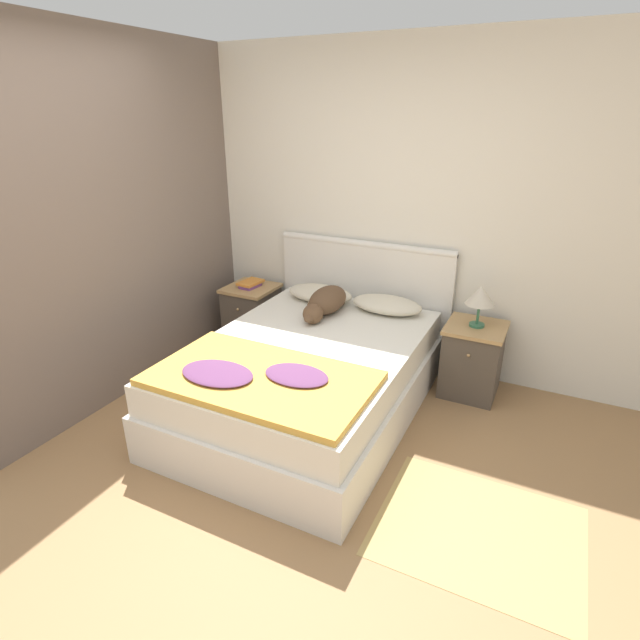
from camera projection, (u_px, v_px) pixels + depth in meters
name	position (u px, v px, depth m)	size (l,w,h in m)	color
ground_plane	(231.00, 504.00, 2.78)	(16.00, 16.00, 0.00)	#997047
wall_back	(375.00, 211.00, 4.04)	(9.00, 0.06, 2.55)	silver
wall_side_left	(142.00, 219.00, 3.75)	(0.06, 3.10, 2.55)	#706056
bed	(307.00, 379.00, 3.54)	(1.44, 2.02, 0.54)	silver
headboard	(363.00, 298.00, 4.29)	(1.52, 0.06, 1.04)	silver
nightstand_left	(252.00, 315.00, 4.61)	(0.43, 0.44, 0.56)	#4C4238
nightstand_right	(472.00, 359.00, 3.79)	(0.43, 0.44, 0.56)	#4C4238
pillow_left	(320.00, 293.00, 4.20)	(0.56, 0.32, 0.12)	beige
pillow_right	(387.00, 305.00, 3.95)	(0.56, 0.32, 0.12)	beige
quilt	(259.00, 378.00, 2.95)	(1.32, 0.76, 0.08)	gold
dog	(326.00, 302.00, 3.91)	(0.25, 0.65, 0.21)	brown
book_stack	(250.00, 284.00, 4.49)	(0.18, 0.24, 0.05)	#703D7F
table_lamp	(480.00, 296.00, 3.59)	(0.21, 0.21, 0.31)	#336B4C
rug	(478.00, 531.00, 2.61)	(1.03, 0.85, 0.00)	tan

